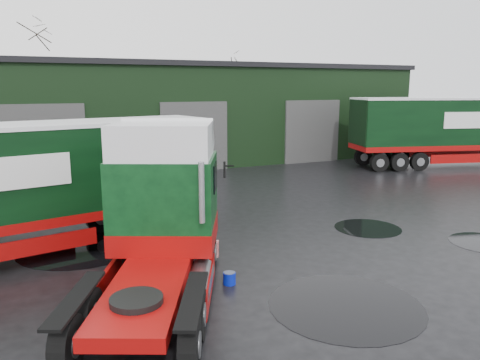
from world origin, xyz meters
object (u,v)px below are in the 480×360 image
(hero_tractor, at_px, (151,222))
(tree_back_b, at_px, (220,99))
(lorry_right, at_px, (454,132))
(trailer_left, at_px, (3,193))
(wash_bucket, at_px, (229,278))
(warehouse, at_px, (166,112))
(tree_back_a, at_px, (35,88))

(hero_tractor, bearing_deg, tree_back_b, 90.56)
(hero_tractor, distance_m, lorry_right, 24.26)
(trailer_left, relative_size, wash_bucket, 39.14)
(warehouse, xyz_separation_m, tree_back_b, (8.00, 10.00, 0.59))
(warehouse, distance_m, hero_tractor, 23.19)
(trailer_left, relative_size, lorry_right, 0.77)
(warehouse, xyz_separation_m, tree_back_a, (-8.00, 10.00, 1.59))
(tree_back_a, bearing_deg, lorry_right, -42.40)
(lorry_right, distance_m, tree_back_b, 22.20)
(hero_tractor, height_order, wash_bucket, hero_tractor)
(lorry_right, bearing_deg, hero_tractor, -47.12)
(tree_back_a, bearing_deg, hero_tractor, -87.34)
(tree_back_b, bearing_deg, hero_tractor, -114.22)
(tree_back_a, xyz_separation_m, tree_back_b, (16.00, 0.00, -1.00))
(trailer_left, xyz_separation_m, lorry_right, (24.50, 6.44, 0.20))
(trailer_left, bearing_deg, tree_back_a, -14.33)
(lorry_right, xyz_separation_m, tree_back_a, (-23.00, 21.00, 2.62))
(trailer_left, height_order, lorry_right, lorry_right)
(wash_bucket, xyz_separation_m, tree_back_b, (12.45, 31.62, 3.60))
(lorry_right, relative_size, tree_back_a, 1.70)
(warehouse, xyz_separation_m, hero_tractor, (-6.50, -22.23, -1.14))
(warehouse, distance_m, trailer_left, 19.90)
(warehouse, bearing_deg, trailer_left, -118.58)
(lorry_right, height_order, tree_back_b, tree_back_b)
(lorry_right, relative_size, wash_bucket, 50.95)
(warehouse, xyz_separation_m, wash_bucket, (-4.45, -21.62, -3.01))
(wash_bucket, bearing_deg, hero_tractor, -163.59)
(wash_bucket, bearing_deg, tree_back_a, 96.40)
(trailer_left, bearing_deg, warehouse, -39.78)
(warehouse, height_order, trailer_left, warehouse)
(trailer_left, distance_m, tree_back_b, 32.60)
(hero_tractor, xyz_separation_m, tree_back_a, (-1.50, 32.23, 2.73))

